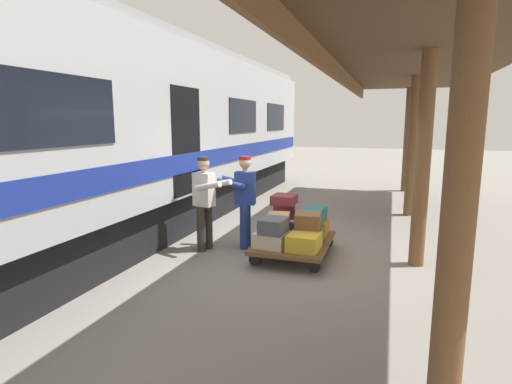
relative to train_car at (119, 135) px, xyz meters
name	(u,v)px	position (x,y,z in m)	size (l,w,h in m)	color
ground_plane	(305,253)	(-3.78, 0.00, -2.06)	(60.00, 60.00, 0.00)	gray
platform_canopy	(426,57)	(-5.57, 0.00, 1.23)	(3.20, 15.99, 3.56)	brown
train_car	(119,135)	(0.00, 0.00, 0.00)	(3.02, 17.72, 4.00)	#B7BABF
luggage_cart	(294,243)	(-3.63, 0.19, -1.82)	(1.20, 1.73, 0.28)	brown
suitcase_black_hardshell	(279,232)	(-3.36, 0.19, -1.66)	(0.50, 0.56, 0.24)	black
suitcase_cream_canvas	(272,239)	(-3.36, 0.66, -1.66)	(0.51, 0.49, 0.24)	beige
suitcase_orange_carryall	(315,228)	(-3.90, -0.29, -1.66)	(0.46, 0.56, 0.25)	#CC6B23
suitcase_yellow_case	(304,242)	(-3.90, 0.66, -1.65)	(0.49, 0.53, 0.26)	gold
suitcase_gray_aluminum	(286,225)	(-3.36, -0.29, -1.64)	(0.52, 0.59, 0.27)	#9EA0A5
suitcase_olive_duffel	(310,234)	(-3.90, 0.19, -1.65)	(0.45, 0.49, 0.26)	brown
suitcase_slate_roller	(274,226)	(-3.40, 0.69, -1.41)	(0.39, 0.49, 0.24)	#4C515B
suitcase_tan_vintage	(279,220)	(-3.35, 0.23, -1.43)	(0.37, 0.40, 0.23)	tan
suitcase_brown_leather	(308,220)	(-3.88, 0.22, -1.40)	(0.41, 0.50, 0.25)	brown
suitcase_maroon_trunk	(284,211)	(-3.32, -0.32, -1.38)	(0.39, 0.40, 0.25)	maroon
suitcase_teal_softside	(315,214)	(-3.89, -0.32, -1.41)	(0.32, 0.52, 0.24)	#1E666B
suitcase_burgundy_valise	(284,199)	(-3.31, -0.34, -1.17)	(0.42, 0.47, 0.17)	maroon
porter_in_overalls	(244,199)	(-2.64, 0.00, -1.14)	(0.70, 0.49, 1.70)	navy
porter_by_door	(205,200)	(-2.02, 0.37, -1.14)	(0.72, 0.53, 1.70)	#332D28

